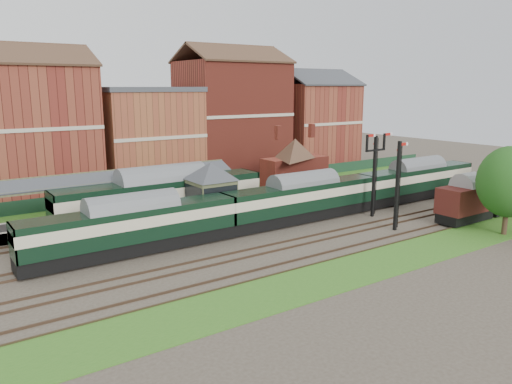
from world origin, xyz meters
TOP-DOWN VIEW (x-y plane):
  - ground at (0.00, 0.00)m, footprint 160.00×160.00m
  - grass_back at (0.00, 16.00)m, footprint 90.00×4.50m
  - grass_front at (0.00, -12.00)m, footprint 90.00×5.00m
  - fence at (0.00, 18.00)m, footprint 90.00×0.12m
  - platform at (-5.00, 9.75)m, footprint 55.00×3.40m
  - signal_box at (-3.00, 3.25)m, footprint 5.40×5.40m
  - brick_hut at (5.00, 3.25)m, footprint 3.20×2.64m
  - station_building at (12.00, 9.75)m, footprint 8.10×8.10m
  - canopy at (-11.00, 9.75)m, footprint 26.00×3.89m
  - semaphore_bracket at (12.04, -2.50)m, footprint 3.60×0.25m
  - semaphore_siding at (10.02, -7.00)m, footprint 1.23×0.25m
  - town_backdrop at (-0.18, 25.00)m, footprint 69.00×10.00m
  - dmu_train at (5.13, 0.00)m, footprint 50.59×2.66m
  - platform_railcar at (-6.36, 6.50)m, footprint 19.75×3.11m
  - goods_van_a at (24.24, -9.00)m, footprint 6.19×2.68m
  - goods_van_b at (17.52, -9.00)m, footprint 6.03×2.61m
  - tree_far at (16.60, -13.41)m, footprint 5.31×5.31m

SIDE VIEW (x-z plane):
  - ground at x=0.00m, z-range 0.00..0.00m
  - grass_back at x=0.00m, z-range 0.00..0.06m
  - grass_front at x=0.00m, z-range 0.00..0.06m
  - platform at x=-5.00m, z-range 0.00..1.00m
  - fence at x=0.00m, z-range 0.00..1.50m
  - brick_hut at x=5.00m, z-range -0.28..2.67m
  - goods_van_b at x=17.52m, z-range 0.25..3.91m
  - goods_van_a at x=24.24m, z-range 0.25..4.01m
  - dmu_train at x=5.13m, z-range 0.34..4.23m
  - platform_railcar at x=-6.36m, z-range 0.37..4.92m
  - signal_box at x=-3.00m, z-range 0.19..6.19m
  - station_building at x=12.00m, z-range 1.01..6.91m
  - semaphore_siding at x=10.02m, z-range 0.16..8.16m
  - canopy at x=-11.00m, z-range 2.54..6.62m
  - semaphore_bracket at x=12.04m, z-range 0.54..8.72m
  - tree_far at x=16.60m, z-range 0.81..8.56m
  - town_backdrop at x=-0.18m, z-range -1.00..15.00m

